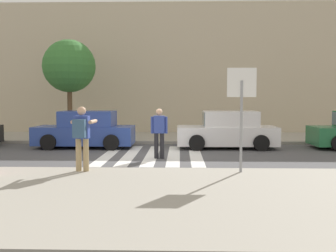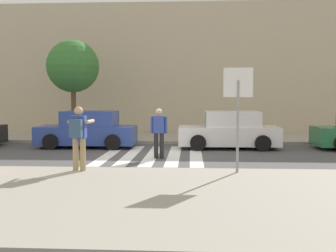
{
  "view_description": "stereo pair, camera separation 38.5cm",
  "coord_description": "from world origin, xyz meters",
  "px_view_note": "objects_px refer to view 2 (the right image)",
  "views": [
    {
      "loc": [
        1.02,
        -14.08,
        2.09
      ],
      "look_at": [
        0.6,
        -0.2,
        1.1
      ],
      "focal_mm": 42.0,
      "sensor_mm": 36.0,
      "label": 1
    },
    {
      "loc": [
        1.4,
        -14.07,
        2.09
      ],
      "look_at": [
        0.6,
        -0.2,
        1.1
      ],
      "focal_mm": 42.0,
      "sensor_mm": 36.0,
      "label": 2
    }
  ],
  "objects_px": {
    "stop_sign": "(238,96)",
    "street_tree_west": "(73,67)",
    "photographer_with_backpack": "(79,133)",
    "pedestrian_crossing": "(159,130)",
    "parked_car_white": "(229,131)",
    "parked_car_blue": "(88,130)"
  },
  "relations": [
    {
      "from": "photographer_with_backpack",
      "to": "parked_car_blue",
      "type": "distance_m",
      "value": 6.27
    },
    {
      "from": "photographer_with_backpack",
      "to": "parked_car_white",
      "type": "height_order",
      "value": "photographer_with_backpack"
    },
    {
      "from": "pedestrian_crossing",
      "to": "parked_car_white",
      "type": "bearing_deg",
      "value": 46.8
    },
    {
      "from": "stop_sign",
      "to": "street_tree_west",
      "type": "xyz_separation_m",
      "value": [
        -7.01,
        8.81,
        1.49
      ]
    },
    {
      "from": "stop_sign",
      "to": "parked_car_white",
      "type": "relative_size",
      "value": 0.67
    },
    {
      "from": "parked_car_white",
      "to": "stop_sign",
      "type": "bearing_deg",
      "value": -93.61
    },
    {
      "from": "stop_sign",
      "to": "photographer_with_backpack",
      "type": "distance_m",
      "value": 4.32
    },
    {
      "from": "photographer_with_backpack",
      "to": "parked_car_blue",
      "type": "relative_size",
      "value": 0.42
    },
    {
      "from": "parked_car_white",
      "to": "street_tree_west",
      "type": "xyz_separation_m",
      "value": [
        -7.39,
        2.75,
        2.9
      ]
    },
    {
      "from": "pedestrian_crossing",
      "to": "parked_car_white",
      "type": "distance_m",
      "value": 3.96
    },
    {
      "from": "photographer_with_backpack",
      "to": "stop_sign",
      "type": "bearing_deg",
      "value": 0.63
    },
    {
      "from": "street_tree_west",
      "to": "stop_sign",
      "type": "bearing_deg",
      "value": -51.48
    },
    {
      "from": "photographer_with_backpack",
      "to": "parked_car_blue",
      "type": "xyz_separation_m",
      "value": [
        -1.37,
        6.1,
        -0.44
      ]
    },
    {
      "from": "stop_sign",
      "to": "parked_car_blue",
      "type": "distance_m",
      "value": 8.35
    },
    {
      "from": "pedestrian_crossing",
      "to": "parked_car_blue",
      "type": "bearing_deg",
      "value": 138.48
    },
    {
      "from": "photographer_with_backpack",
      "to": "street_tree_west",
      "type": "xyz_separation_m",
      "value": [
        -2.8,
        8.85,
        2.46
      ]
    },
    {
      "from": "parked_car_blue",
      "to": "photographer_with_backpack",
      "type": "bearing_deg",
      "value": -77.38
    },
    {
      "from": "parked_car_white",
      "to": "pedestrian_crossing",
      "type": "bearing_deg",
      "value": -133.2
    },
    {
      "from": "photographer_with_backpack",
      "to": "pedestrian_crossing",
      "type": "bearing_deg",
      "value": 59.62
    },
    {
      "from": "parked_car_blue",
      "to": "parked_car_white",
      "type": "height_order",
      "value": "same"
    },
    {
      "from": "stop_sign",
      "to": "parked_car_blue",
      "type": "height_order",
      "value": "stop_sign"
    },
    {
      "from": "parked_car_white",
      "to": "photographer_with_backpack",
      "type": "bearing_deg",
      "value": -126.97
    }
  ]
}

